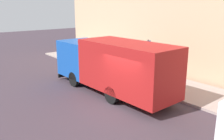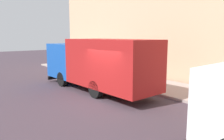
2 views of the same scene
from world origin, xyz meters
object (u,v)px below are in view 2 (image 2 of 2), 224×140
at_px(pedestrian_standing, 111,63).
at_px(pedestrian_third, 129,68).
at_px(pedestrian_walking, 136,66).
at_px(street_sign_post, 132,59).
at_px(large_utility_truck, 97,63).

height_order(pedestrian_standing, pedestrian_third, pedestrian_standing).
bearing_deg(pedestrian_walking, street_sign_post, -35.89).
xyz_separation_m(large_utility_truck, street_sign_post, (2.21, -0.60, 0.11)).
xyz_separation_m(large_utility_truck, pedestrian_standing, (3.70, 3.34, -0.60)).
height_order(pedestrian_walking, street_sign_post, street_sign_post).
bearing_deg(large_utility_truck, pedestrian_standing, 40.78).
distance_m(large_utility_truck, pedestrian_standing, 5.02).
bearing_deg(pedestrian_walking, pedestrian_third, -55.54).
relative_size(large_utility_truck, street_sign_post, 3.01).
height_order(pedestrian_standing, street_sign_post, street_sign_post).
distance_m(pedestrian_walking, pedestrian_standing, 2.62).
distance_m(pedestrian_third, street_sign_post, 1.45).
bearing_deg(pedestrian_standing, large_utility_truck, 146.00).
xyz_separation_m(large_utility_truck, pedestrian_walking, (3.94, 0.73, -0.64)).
bearing_deg(pedestrian_walking, pedestrian_standing, -158.08).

